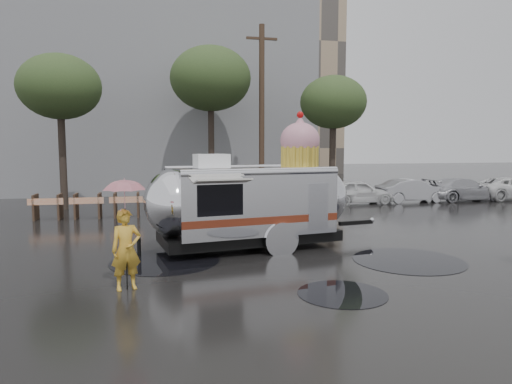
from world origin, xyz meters
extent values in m
plane|color=black|center=(0.00, 0.00, 0.00)|extent=(120.00, 120.00, 0.00)
cylinder|color=black|center=(3.37, 1.10, 0.01)|extent=(2.77, 2.77, 0.01)
cylinder|color=black|center=(-2.65, 2.32, 0.01)|extent=(2.74, 2.74, 0.01)
cylinder|color=black|center=(0.70, -0.99, 0.01)|extent=(1.76, 1.76, 0.01)
cube|color=slate|center=(-4.00, 24.00, 6.50)|extent=(22.00, 12.00, 13.00)
cylinder|color=#473323|center=(2.50, 14.00, 4.50)|extent=(0.28, 0.28, 9.00)
cube|color=#473323|center=(2.50, 14.00, 8.30)|extent=(1.60, 0.12, 0.12)
cylinder|color=#382D26|center=(-7.00, 13.00, 2.93)|extent=(0.32, 0.32, 5.85)
ellipsoid|color=#2C411F|center=(-7.00, 13.00, 5.52)|extent=(3.64, 3.64, 2.86)
cylinder|color=#382D26|center=(0.00, 15.00, 3.38)|extent=(0.32, 0.32, 6.75)
ellipsoid|color=#2C411F|center=(0.00, 15.00, 6.38)|extent=(4.20, 4.20, 3.30)
cylinder|color=#382D26|center=(6.00, 13.00, 2.70)|extent=(0.32, 0.32, 5.40)
ellipsoid|color=#2C411F|center=(6.00, 13.00, 5.10)|extent=(3.36, 3.36, 2.64)
cube|color=#473323|center=(-7.50, 10.00, 0.50)|extent=(0.08, 0.80, 1.00)
cube|color=#473323|center=(-6.60, 10.00, 0.50)|extent=(0.08, 0.80, 1.00)
cube|color=#E5590C|center=(-7.05, 9.62, 0.75)|extent=(1.30, 0.04, 0.25)
cube|color=#473323|center=(-6.00, 10.00, 0.50)|extent=(0.08, 0.80, 1.00)
cube|color=#473323|center=(-5.10, 10.00, 0.50)|extent=(0.08, 0.80, 1.00)
cube|color=#E5590C|center=(-5.55, 9.62, 0.75)|extent=(1.30, 0.04, 0.25)
cube|color=#473323|center=(-4.50, 10.00, 0.50)|extent=(0.08, 0.80, 1.00)
cube|color=#473323|center=(-3.60, 10.00, 0.50)|extent=(0.08, 0.80, 1.00)
cube|color=#E5590C|center=(-4.05, 9.62, 0.75)|extent=(1.30, 0.04, 0.25)
imported|color=silver|center=(7.00, 12.00, 0.70)|extent=(4.00, 1.80, 1.40)
imported|color=#B2B2B7|center=(10.00, 12.00, 0.70)|extent=(4.00, 1.80, 1.40)
imported|color=#B2B2B7|center=(13.00, 12.00, 0.72)|extent=(4.20, 1.80, 1.44)
cube|color=silver|center=(-0.27, 3.44, 1.39)|extent=(4.67, 2.94, 1.78)
ellipsoid|color=silver|center=(1.88, 3.79, 1.39)|extent=(1.83, 2.49, 1.78)
ellipsoid|color=silver|center=(-2.42, 3.10, 1.39)|extent=(1.83, 2.49, 1.78)
cube|color=black|center=(-0.27, 3.44, 0.35)|extent=(5.21, 2.74, 0.30)
cylinder|color=black|center=(0.38, 2.51, 0.35)|extent=(0.72, 0.32, 0.69)
cylinder|color=black|center=(0.06, 4.53, 0.35)|extent=(0.72, 0.32, 0.69)
cylinder|color=silver|center=(0.40, 2.38, 0.40)|extent=(0.96, 0.25, 0.95)
cube|color=black|center=(3.25, 4.01, 0.50)|extent=(1.19, 0.30, 0.12)
sphere|color=silver|center=(3.84, 4.10, 0.55)|extent=(0.18, 0.18, 0.16)
cylinder|color=black|center=(-3.30, 2.96, 0.25)|extent=(0.11, 0.11, 0.50)
cube|color=maroon|center=(-0.09, 2.32, 0.94)|extent=(4.31, 0.72, 0.20)
cube|color=maroon|center=(-0.45, 4.57, 0.94)|extent=(4.31, 0.72, 0.20)
cube|color=black|center=(-1.26, 2.12, 1.54)|extent=(1.18, 0.22, 0.79)
cube|color=beige|center=(-1.23, 1.89, 2.03)|extent=(1.45, 0.71, 0.14)
cube|color=silver|center=(1.48, 2.56, 1.24)|extent=(0.59, 0.12, 1.29)
cube|color=white|center=(-1.35, 3.27, 2.48)|extent=(0.98, 0.78, 0.38)
cylinder|color=gold|center=(1.30, 3.69, 2.58)|extent=(1.18, 1.18, 0.59)
ellipsoid|color=#D092A0|center=(1.30, 3.69, 3.05)|extent=(1.32, 1.32, 1.03)
cone|color=#D092A0|center=(1.30, 3.69, 3.57)|extent=(0.57, 0.57, 0.40)
sphere|color=red|center=(1.30, 3.69, 3.79)|extent=(0.23, 0.23, 0.20)
imported|color=gold|center=(-3.43, 0.20, 0.82)|extent=(0.67, 0.54, 1.63)
imported|color=#FCA3B2|center=(-3.43, 0.20, 1.90)|extent=(1.04, 1.04, 0.71)
cylinder|color=black|center=(-3.43, 0.20, 0.83)|extent=(0.02, 0.02, 1.65)
camera|label=1|loc=(-2.77, -9.12, 2.89)|focal=32.00mm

